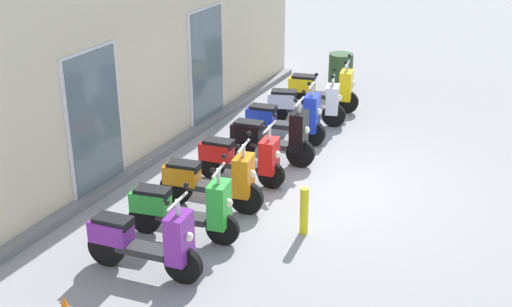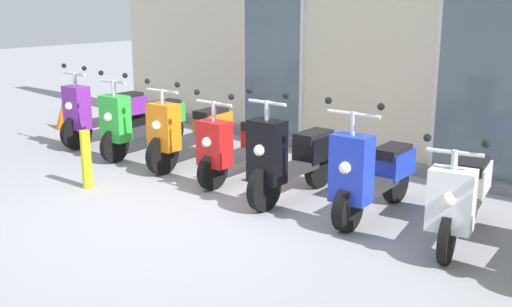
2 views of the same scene
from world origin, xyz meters
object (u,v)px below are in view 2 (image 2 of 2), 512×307
(scooter_blue, at_px, (373,174))
(scooter_red, at_px, (241,144))
(scooter_black, at_px, (291,157))
(scooter_purple, at_px, (104,112))
(curb_bollard, at_px, (86,159))
(traffic_cone, at_px, (64,114))
(scooter_green, at_px, (142,121))
(scooter_white, at_px, (462,195))
(scooter_orange, at_px, (190,131))

(scooter_blue, bearing_deg, scooter_red, -178.41)
(scooter_red, height_order, scooter_blue, scooter_blue)
(scooter_black, bearing_deg, scooter_purple, -179.82)
(scooter_red, distance_m, scooter_black, 0.96)
(scooter_black, bearing_deg, curb_bollard, -145.09)
(scooter_blue, distance_m, curb_bollard, 3.37)
(scooter_red, bearing_deg, traffic_cone, -179.39)
(scooter_green, distance_m, scooter_white, 4.82)
(scooter_purple, xyz_separation_m, scooter_green, (0.97, 0.02, 0.00))
(scooter_orange, bearing_deg, scooter_red, 0.45)
(scooter_orange, bearing_deg, scooter_green, -173.47)
(scooter_orange, bearing_deg, scooter_black, -3.35)
(scooter_purple, relative_size, traffic_cone, 3.09)
(scooter_blue, xyz_separation_m, scooter_white, (0.98, 0.02, -0.00))
(scooter_orange, height_order, traffic_cone, scooter_orange)
(traffic_cone, bearing_deg, scooter_purple, -3.51)
(scooter_blue, height_order, scooter_white, scooter_blue)
(scooter_purple, height_order, scooter_white, scooter_purple)
(scooter_purple, bearing_deg, scooter_black, 0.18)
(scooter_black, distance_m, scooter_blue, 0.98)
(scooter_red, height_order, scooter_white, scooter_red)
(scooter_orange, xyz_separation_m, scooter_black, (1.92, -0.11, 0.03))
(scooter_red, distance_m, scooter_blue, 1.92)
(scooter_green, relative_size, scooter_red, 1.08)
(scooter_black, bearing_deg, scooter_orange, 176.65)
(curb_bollard, bearing_deg, scooter_purple, 142.66)
(scooter_purple, distance_m, scooter_green, 0.97)
(scooter_blue, height_order, traffic_cone, scooter_blue)
(scooter_green, xyz_separation_m, curb_bollard, (0.86, -1.41, -0.14))
(scooter_blue, height_order, curb_bollard, scooter_blue)
(curb_bollard, bearing_deg, scooter_red, 55.19)
(scooter_purple, xyz_separation_m, curb_bollard, (1.82, -1.39, -0.13))
(scooter_purple, relative_size, scooter_green, 1.00)
(scooter_black, height_order, scooter_white, scooter_black)
(scooter_green, height_order, scooter_red, scooter_green)
(scooter_orange, distance_m, scooter_white, 3.87)
(scooter_red, relative_size, curb_bollard, 2.12)
(scooter_orange, distance_m, curb_bollard, 1.52)
(scooter_black, relative_size, curb_bollard, 2.24)
(scooter_white, bearing_deg, traffic_cone, -179.04)
(scooter_black, relative_size, traffic_cone, 3.01)
(scooter_purple, relative_size, scooter_orange, 0.99)
(scooter_purple, distance_m, traffic_cone, 1.43)
(scooter_white, height_order, curb_bollard, scooter_white)
(traffic_cone, bearing_deg, scooter_red, 0.61)
(scooter_green, xyz_separation_m, scooter_orange, (0.94, 0.11, -0.02))
(scooter_blue, bearing_deg, curb_bollard, -152.10)
(curb_bollard, bearing_deg, scooter_orange, 86.73)
(scooter_green, height_order, traffic_cone, scooter_green)
(scooter_white, xyz_separation_m, traffic_cone, (-7.18, -0.12, -0.20))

